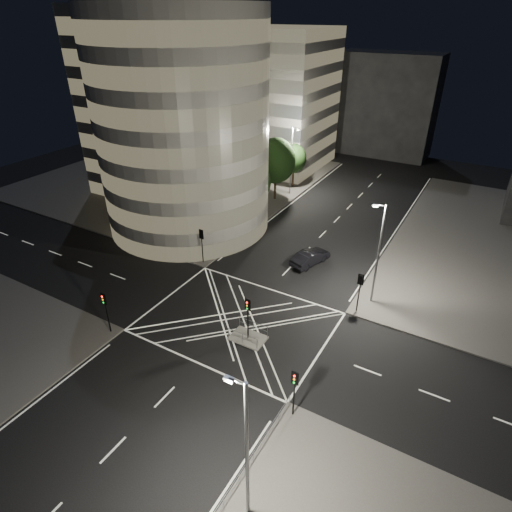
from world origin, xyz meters
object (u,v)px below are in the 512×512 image
Objects in this scene: traffic_signal_island at (248,312)px; street_lamp_left_far at (292,159)px; central_island at (248,338)px; street_lamp_left_near at (223,200)px; street_lamp_right_near at (246,448)px; traffic_signal_fr at (360,286)px; sedan at (310,257)px; traffic_signal_fl at (202,240)px; traffic_signal_nr at (295,386)px; traffic_signal_nl at (105,305)px; street_lamp_right_far at (378,252)px.

traffic_signal_island is 0.40× the size of street_lamp_left_far.
central_island is 18.52m from street_lamp_left_near.
central_island is 15.54m from street_lamp_right_near.
central_island is 0.30× the size of street_lamp_left_far.
street_lamp_right_near is (0.64, -20.80, 2.63)m from traffic_signal_fr.
sedan is (-0.49, 14.14, 0.75)m from central_island.
traffic_signal_fl and traffic_signal_fr have the same top height.
central_island is at bearing -70.05° from street_lamp_left_far.
street_lamp_left_near is at bearing 164.08° from traffic_signal_fr.
street_lamp_left_near reaches higher than traffic_signal_fl.
traffic_signal_island is at bearing 109.34° from sedan.
street_lamp_left_far reaches higher than traffic_signal_nr.
traffic_signal_fr is 9.57m from sedan.
traffic_signal_nl is 0.40× the size of street_lamp_left_far.
street_lamp_right_far is (18.87, -21.00, 0.00)m from street_lamp_left_far.
traffic_signal_fl is 13.60m from traffic_signal_nl.
street_lamp_right_far is at bearing -9.03° from street_lamp_left_near.
traffic_signal_nl is at bearing 158.45° from street_lamp_right_near.
street_lamp_left_far is at bearing 91.57° from traffic_signal_fl.
traffic_signal_island is at bearing -125.30° from street_lamp_right_far.
traffic_signal_nl is at bearing -153.86° from central_island.
traffic_signal_nl is at bearing 79.41° from sedan.
traffic_signal_fr reaches higher than central_island.
street_lamp_left_far is at bearing 128.17° from traffic_signal_fr.
traffic_signal_fr and traffic_signal_island have the same top height.
sedan is at bearing 29.53° from traffic_signal_fl.
street_lamp_left_far is (-18.24, 36.80, 2.63)m from traffic_signal_nr.
street_lamp_left_near is at bearing 134.13° from traffic_signal_nr.
street_lamp_right_near reaches higher than sedan.
sedan is (10.31, 19.44, -2.09)m from traffic_signal_nl.
street_lamp_right_far is (0.64, 15.80, 2.63)m from traffic_signal_nr.
street_lamp_right_near is at bearing -59.25° from traffic_signal_island.
traffic_signal_island is at bearing -37.54° from traffic_signal_fl.
traffic_signal_fr is at bearing 91.75° from street_lamp_right_near.
street_lamp_left_far is 1.00× the size of street_lamp_right_near.
street_lamp_left_far is at bearing 109.95° from central_island.
street_lamp_right_near is at bearing -59.25° from central_island.
traffic_signal_nl and traffic_signal_nr have the same top height.
traffic_signal_nl is 1.00× the size of traffic_signal_island.
traffic_signal_fl and traffic_signal_nr have the same top height.
traffic_signal_nr is at bearing -37.93° from central_island.
traffic_signal_nl and traffic_signal_fr have the same top height.
sedan is at bearing 91.99° from traffic_signal_island.
street_lamp_left_near reaches higher than traffic_signal_island.
traffic_signal_fl is (-10.80, 8.30, 2.84)m from central_island.
central_island is 0.75× the size of traffic_signal_fr.
traffic_signal_fl is at bearing 180.00° from traffic_signal_fr.
traffic_signal_fl is 18.55m from street_lamp_right_far.
traffic_signal_fl is 0.40× the size of street_lamp_left_far.
central_island is 0.75× the size of traffic_signal_nl.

